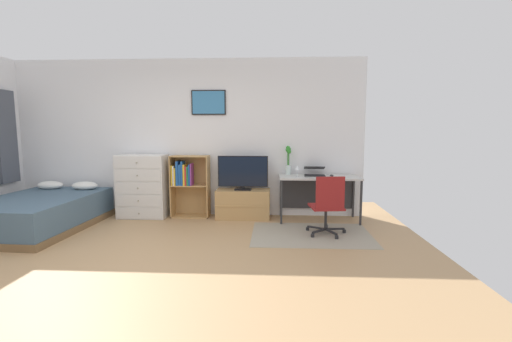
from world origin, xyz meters
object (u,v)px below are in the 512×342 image
object	(u,v)px
dresser	(143,186)
bamboo_vase	(288,159)
bookshelf	(187,181)
computer_mouse	(332,176)
laptop	(314,172)
bed	(39,212)
television	(243,173)
office_chair	(328,204)
desk	(319,184)
tv_stand	(243,204)
wine_glass	(297,168)

from	to	relation	value
dresser	bamboo_vase	world-z (taller)	bamboo_vase
bookshelf	computer_mouse	xyz separation A→B (m)	(2.43, -0.17, 0.13)
dresser	laptop	size ratio (longest dim) A/B	2.79
bed	television	world-z (taller)	television
office_chair	bamboo_vase	size ratio (longest dim) A/B	1.76
laptop	bamboo_vase	distance (m)	0.49
television	desk	distance (m)	1.27
tv_stand	computer_mouse	size ratio (longest dim) A/B	8.66
tv_stand	desk	world-z (taller)	desk
bed	television	bearing A→B (deg)	16.34
bed	wine_glass	distance (m)	4.05
television	office_chair	distance (m)	1.60
bed	dresser	world-z (taller)	dresser
dresser	bamboo_vase	distance (m)	2.53
computer_mouse	television	bearing A→B (deg)	176.34
computer_mouse	wine_glass	size ratio (longest dim) A/B	0.58
desk	computer_mouse	world-z (taller)	computer_mouse
bed	computer_mouse	world-z (taller)	computer_mouse
bed	desk	xyz separation A→B (m)	(4.30, 0.78, 0.36)
laptop	bamboo_vase	bearing A→B (deg)	171.11
bookshelf	dresser	bearing A→B (deg)	-174.84
bed	wine_glass	size ratio (longest dim) A/B	11.35
dresser	tv_stand	world-z (taller)	dresser
desk	computer_mouse	xyz separation A→B (m)	(0.20, -0.10, 0.15)
wine_glass	computer_mouse	bearing A→B (deg)	2.45
tv_stand	bed	bearing A→B (deg)	-165.29
office_chair	laptop	bearing A→B (deg)	88.34
laptop	computer_mouse	bearing A→B (deg)	-24.61
bed	tv_stand	size ratio (longest dim) A/B	2.27
tv_stand	wine_glass	distance (m)	1.11
dresser	office_chair	size ratio (longest dim) A/B	1.25
bookshelf	desk	bearing A→B (deg)	-1.72
office_chair	bookshelf	bearing A→B (deg)	149.83
television	laptop	world-z (taller)	television
office_chair	laptop	xyz separation A→B (m)	(-0.09, 0.94, 0.34)
tv_stand	office_chair	xyz separation A→B (m)	(1.28, -0.92, 0.21)
bed	laptop	xyz separation A→B (m)	(4.24, 0.82, 0.55)
laptop	bed	bearing A→B (deg)	-165.60
bed	computer_mouse	bearing A→B (deg)	10.65
computer_mouse	bed	bearing A→B (deg)	-171.38
bookshelf	tv_stand	world-z (taller)	bookshelf
dresser	office_chair	xyz separation A→B (m)	(3.00, -0.90, -0.08)
bed	desk	distance (m)	4.39
office_chair	computer_mouse	xyz separation A→B (m)	(0.18, 0.80, 0.30)
wine_glass	office_chair	bearing A→B (deg)	-63.82
bookshelf	office_chair	bearing A→B (deg)	-23.25
bamboo_vase	bookshelf	bearing A→B (deg)	-177.82
bamboo_vase	computer_mouse	bearing A→B (deg)	-18.61
tv_stand	wine_glass	size ratio (longest dim) A/B	5.00
bed	bookshelf	distance (m)	2.27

